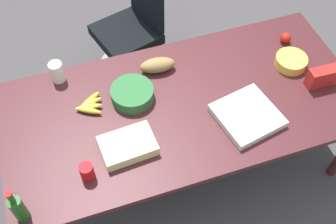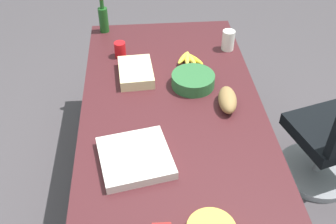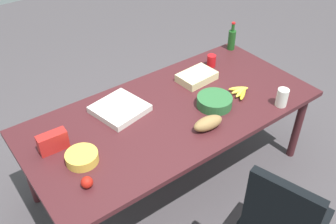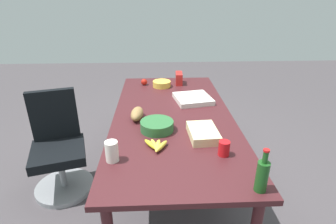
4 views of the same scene
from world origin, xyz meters
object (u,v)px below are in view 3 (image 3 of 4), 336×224
sheet_cake (197,77)px  apple_red (87,182)px  banana_bunch (241,91)px  wine_bottle (232,39)px  red_solo_cup (211,61)px  salad_bowl (214,101)px  conference_table (173,116)px  bread_loaf (208,123)px  pizza_box (120,109)px  chip_bag_red (53,142)px  mayo_jar (282,97)px  chip_bowl (82,157)px

sheet_cake → apple_red: 1.42m
banana_bunch → wine_bottle: (-0.49, -0.61, 0.08)m
red_solo_cup → apple_red: size_ratio=1.45×
banana_bunch → red_solo_cup: bearing=-102.9°
sheet_cake → banana_bunch: (-0.15, 0.38, -0.01)m
red_solo_cup → salad_bowl: 0.62m
conference_table → banana_bunch: (-0.58, 0.16, 0.09)m
bread_loaf → wine_bottle: bearing=-142.1°
pizza_box → salad_bowl: bearing=137.6°
chip_bag_red → mayo_jar: bearing=160.1°
banana_bunch → wine_bottle: size_ratio=0.70×
red_solo_cup → sheet_cake: 0.29m
chip_bowl → banana_bunch: 1.40m
sheet_cake → wine_bottle: wine_bottle is taller
sheet_cake → wine_bottle: 0.69m
conference_table → mayo_jar: size_ratio=15.72×
mayo_jar → bread_loaf: 0.67m
chip_bag_red → apple_red: size_ratio=2.63×
conference_table → bread_loaf: (-0.07, 0.33, 0.11)m
chip_bag_red → mayo_jar: mayo_jar is taller
salad_bowl → wine_bottle: (-0.77, -0.60, 0.07)m
chip_bowl → bread_loaf: bearing=164.5°
chip_bowl → apple_red: apple_red is taller
chip_bag_red → wine_bottle: wine_bottle is taller
wine_bottle → salad_bowl: bearing=37.9°
salad_bowl → bread_loaf: bread_loaf is taller
red_solo_cup → banana_bunch: bearing=77.1°
chip_bowl → conference_table: bearing=-174.0°
conference_table → pizza_box: (0.34, -0.23, 0.09)m
pizza_box → apple_red: (0.55, 0.54, 0.01)m
chip_bag_red → chip_bowl: bearing=115.2°
red_solo_cup → salad_bowl: size_ratio=0.39×
apple_red → wine_bottle: size_ratio=0.27×
sheet_cake → wine_bottle: size_ratio=1.14×
red_solo_cup → wine_bottle: wine_bottle is taller
pizza_box → salad_bowl: (-0.64, 0.39, 0.02)m
salad_bowl → conference_table: bearing=-27.0°
chip_bowl → sheet_cake: size_ratio=0.68×
pizza_box → wine_bottle: size_ratio=1.28×
chip_bowl → pizza_box: bearing=-146.3°
apple_red → salad_bowl: bearing=-172.8°
conference_table → salad_bowl: (-0.30, 0.15, 0.11)m
mayo_jar → conference_table: bearing=-32.5°
wine_bottle → chip_bag_red: bearing=9.0°
bread_loaf → mayo_jar: bearing=168.6°
mayo_jar → banana_bunch: 0.34m
bread_loaf → pizza_box: bearing=-54.1°
conference_table → pizza_box: pizza_box is taller
pizza_box → sheet_cake: sheet_cake is taller
chip_bowl → salad_bowl: bearing=176.6°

